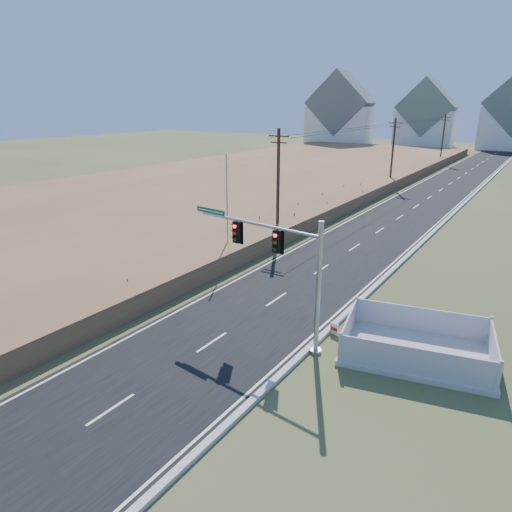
{
  "coord_description": "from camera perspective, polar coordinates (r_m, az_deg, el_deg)",
  "views": [
    {
      "loc": [
        12.33,
        -16.94,
        10.87
      ],
      "look_at": [
        0.13,
        1.63,
        3.4
      ],
      "focal_mm": 32.0,
      "sensor_mm": 36.0,
      "label": 1
    }
  ],
  "objects": [
    {
      "name": "traffic_signal_mast",
      "position": [
        20.82,
        3.68,
        -0.98
      ],
      "size": [
        7.76,
        1.16,
        6.21
      ],
      "rotation": [
        0.0,
        0.0,
        -0.12
      ],
      "color": "#9EA0A5",
      "rests_on": "ground"
    },
    {
      "name": "road",
      "position": [
        68.92,
        22.8,
        8.1
      ],
      "size": [
        8.0,
        180.0,
        0.06
      ],
      "primitive_type": "cube",
      "color": "black",
      "rests_on": "ground"
    },
    {
      "name": "condo_nnw",
      "position": [
        128.63,
        20.44,
        15.72
      ],
      "size": [
        14.93,
        11.17,
        17.03
      ],
      "rotation": [
        0.0,
        0.0,
        0.07
      ],
      "color": "white",
      "rests_on": "ground"
    },
    {
      "name": "fence_enclosure",
      "position": [
        22.23,
        19.36,
        -10.99
      ],
      "size": [
        7.23,
        5.65,
        1.48
      ],
      "rotation": [
        0.0,
        0.0,
        0.21
      ],
      "color": "#B7B5AD",
      "rests_on": "ground"
    },
    {
      "name": "ground",
      "position": [
        23.6,
        -2.47,
        -8.86
      ],
      "size": [
        260.0,
        260.0,
        0.0
      ],
      "primitive_type": "plane",
      "color": "#404E25",
      "rests_on": "ground"
    },
    {
      "name": "open_sign",
      "position": [
        23.05,
        9.74,
        -8.96
      ],
      "size": [
        0.48,
        0.16,
        0.6
      ],
      "rotation": [
        0.0,
        0.0,
        -0.22
      ],
      "color": "white",
      "rests_on": "ground"
    },
    {
      "name": "utility_pole_mid",
      "position": [
        65.03,
        16.71,
        12.37
      ],
      "size": [
        1.8,
        0.26,
        9.0
      ],
      "color": "#422D1E",
      "rests_on": "ground"
    },
    {
      "name": "utility_pole_far",
      "position": [
        94.05,
        22.32,
        13.47
      ],
      "size": [
        1.8,
        0.26,
        9.0
      ],
      "color": "#422D1E",
      "rests_on": "ground"
    },
    {
      "name": "curb",
      "position": [
        68.29,
        26.22,
        7.61
      ],
      "size": [
        0.3,
        180.0,
        0.18
      ],
      "primitive_type": "cube",
      "color": "#B2AFA8",
      "rests_on": "ground"
    },
    {
      "name": "reed_marsh",
      "position": [
        68.31,
        0.76,
        9.97
      ],
      "size": [
        38.0,
        110.0,
        1.3
      ],
      "primitive_type": "cube",
      "color": "#946943",
      "rests_on": "ground"
    },
    {
      "name": "condo_nw",
      "position": [
        127.35,
        10.46,
        16.86
      ],
      "size": [
        17.69,
        13.38,
        19.05
      ],
      "rotation": [
        0.0,
        0.0,
        0.14
      ],
      "color": "white",
      "rests_on": "ground"
    },
    {
      "name": "utility_pole_near",
      "position": [
        37.59,
        2.77,
        9.09
      ],
      "size": [
        1.8,
        0.26,
        9.0
      ],
      "color": "#422D1E",
      "rests_on": "ground"
    },
    {
      "name": "flagpole",
      "position": [
        32.77,
        -3.6,
        4.71
      ],
      "size": [
        0.34,
        0.34,
        7.59
      ],
      "color": "#B7B5AD",
      "rests_on": "ground"
    }
  ]
}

